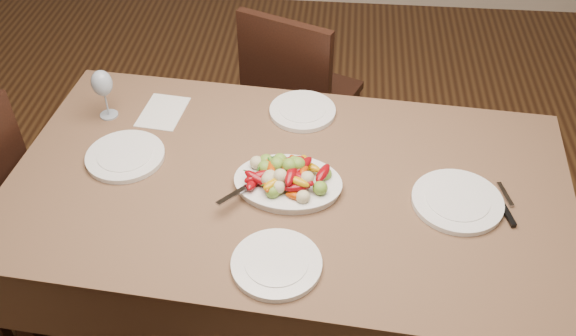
% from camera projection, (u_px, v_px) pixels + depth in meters
% --- Properties ---
extents(dining_table, '(1.91, 1.18, 0.76)m').
position_uv_depth(dining_table, '(288.00, 257.00, 2.36)').
color(dining_table, brown).
rests_on(dining_table, ground).
extents(chair_far, '(0.55, 0.55, 0.95)m').
position_uv_depth(chair_far, '(304.00, 95.00, 2.96)').
color(chair_far, black).
rests_on(chair_far, ground).
extents(serving_platter, '(0.36, 0.28, 0.02)m').
position_uv_depth(serving_platter, '(288.00, 184.00, 2.08)').
color(serving_platter, white).
rests_on(serving_platter, dining_table).
extents(roasted_vegetables, '(0.29, 0.21, 0.09)m').
position_uv_depth(roasted_vegetables, '(288.00, 171.00, 2.04)').
color(roasted_vegetables, maroon).
rests_on(roasted_vegetables, serving_platter).
extents(serving_spoon, '(0.26, 0.22, 0.03)m').
position_uv_depth(serving_spoon, '(266.00, 182.00, 2.03)').
color(serving_spoon, '#9EA0A8').
rests_on(serving_spoon, serving_platter).
extents(plate_left, '(0.27, 0.27, 0.02)m').
position_uv_depth(plate_left, '(125.00, 156.00, 2.19)').
color(plate_left, white).
rests_on(plate_left, dining_table).
extents(plate_right, '(0.29, 0.29, 0.02)m').
position_uv_depth(plate_right, '(457.00, 201.00, 2.02)').
color(plate_right, white).
rests_on(plate_right, dining_table).
extents(plate_far, '(0.25, 0.25, 0.02)m').
position_uv_depth(plate_far, '(303.00, 111.00, 2.38)').
color(plate_far, white).
rests_on(plate_far, dining_table).
extents(plate_near, '(0.26, 0.26, 0.02)m').
position_uv_depth(plate_near, '(277.00, 264.00, 1.83)').
color(plate_near, white).
rests_on(plate_near, dining_table).
extents(wine_glass, '(0.08, 0.08, 0.20)m').
position_uv_depth(wine_glass, '(104.00, 93.00, 2.30)').
color(wine_glass, '#8C99A5').
rests_on(wine_glass, dining_table).
extents(menu_card, '(0.17, 0.23, 0.00)m').
position_uv_depth(menu_card, '(163.00, 112.00, 2.39)').
color(menu_card, silver).
rests_on(menu_card, dining_table).
extents(table_knife, '(0.06, 0.20, 0.01)m').
position_uv_depth(table_knife, '(507.00, 206.00, 2.01)').
color(table_knife, '#9EA0A8').
rests_on(table_knife, dining_table).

